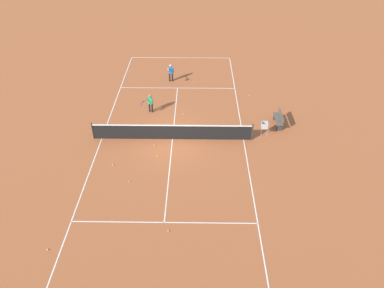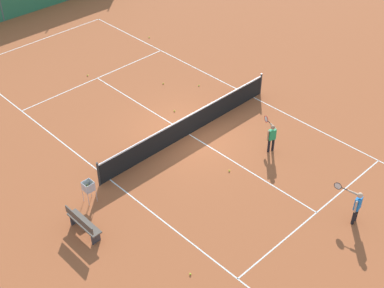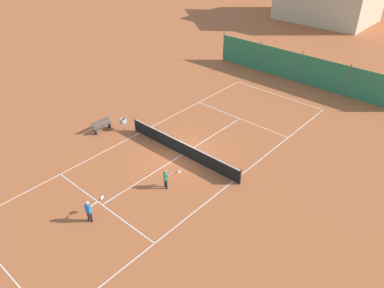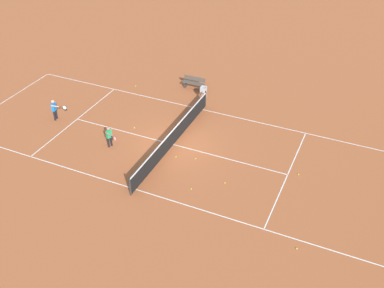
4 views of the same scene
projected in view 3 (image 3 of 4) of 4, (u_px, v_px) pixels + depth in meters
name	position (u px, v px, depth m)	size (l,w,h in m)	color
ground_plane	(182.00, 155.00, 24.25)	(600.00, 600.00, 0.00)	#A8542D
court_line_markings	(182.00, 155.00, 24.25)	(8.25, 23.85, 0.01)	white
tennis_net	(182.00, 148.00, 23.98)	(9.18, 0.08, 1.06)	#2D2D2D
windscreen_fence_far	(300.00, 68.00, 33.26)	(17.28, 0.08, 2.90)	#2D754C
player_far_service	(166.00, 177.00, 21.08)	(0.70, 0.95, 1.24)	black
player_near_service	(89.00, 209.00, 18.84)	(0.44, 1.11, 1.32)	black
tennis_ball_near_corner	(145.00, 170.00, 22.79)	(0.07, 0.07, 0.07)	#CCE033
tennis_ball_alley_left	(240.00, 141.00, 25.53)	(0.07, 0.07, 0.07)	#CCE033
tennis_ball_alley_right	(306.00, 131.00, 26.66)	(0.07, 0.07, 0.07)	#CCE033
tennis_ball_service_box	(241.00, 115.00, 28.68)	(0.07, 0.07, 0.07)	#CCE033
tennis_ball_by_net_right	(207.00, 148.00, 24.88)	(0.07, 0.07, 0.07)	#CCE033
tennis_ball_far_corner	(200.00, 156.00, 24.09)	(0.07, 0.07, 0.07)	#CCE033
tennis_ball_by_net_left	(68.00, 160.00, 23.71)	(0.07, 0.07, 0.07)	#CCE033
tennis_ball_mid_court	(242.00, 156.00, 24.10)	(0.07, 0.07, 0.07)	#CCE033
ball_hopper	(123.00, 122.00, 26.54)	(0.36, 0.36, 0.89)	#B7B7BC
courtside_bench	(102.00, 125.00, 26.54)	(0.36, 1.50, 0.84)	#51473D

